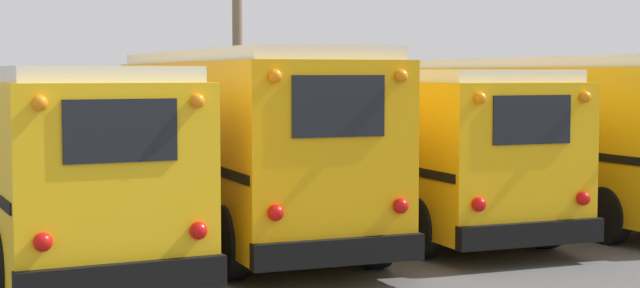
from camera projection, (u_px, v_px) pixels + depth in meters
ground_plane at (326, 232)px, 18.10m from camera, size 160.00×160.00×0.00m
school_bus_0 at (43, 152)px, 15.88m from camera, size 2.72×10.25×3.03m
school_bus_1 at (237, 137)px, 17.35m from camera, size 2.99×9.59×3.32m
school_bus_2 at (388, 139)px, 19.35m from camera, size 3.08×10.28×3.00m
school_bus_3 at (545, 130)px, 20.22m from camera, size 2.66×9.43×3.25m
utility_pole at (237, 44)px, 28.40m from camera, size 1.80×0.30×7.24m
fence_line at (207, 152)px, 24.29m from camera, size 18.20×0.06×1.42m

